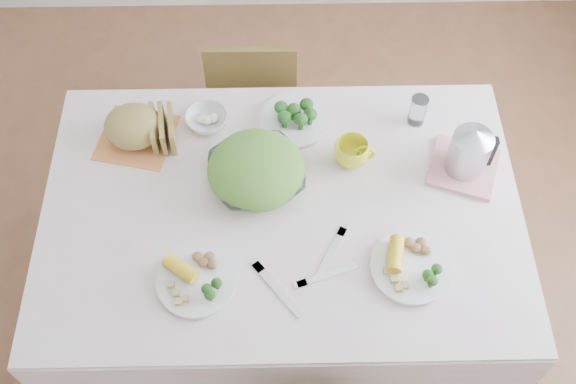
{
  "coord_description": "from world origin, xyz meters",
  "views": [
    {
      "loc": [
        -0.0,
        -1.11,
        2.55
      ],
      "look_at": [
        0.02,
        0.02,
        0.82
      ],
      "focal_mm": 42.0,
      "sensor_mm": 36.0,
      "label": 1
    }
  ],
  "objects_px": {
    "salad_bowl": "(257,175)",
    "dinner_plate_right": "(411,267)",
    "yellow_mug": "(352,152)",
    "dinner_plate_left": "(197,281)",
    "electric_kettle": "(471,146)",
    "chair_far": "(254,80)",
    "dining_table": "(283,264)"
  },
  "relations": [
    {
      "from": "dinner_plate_right",
      "to": "chair_far",
      "type": "bearing_deg",
      "value": 115.16
    },
    {
      "from": "dinner_plate_right",
      "to": "salad_bowl",
      "type": "bearing_deg",
      "value": 144.59
    },
    {
      "from": "salad_bowl",
      "to": "dinner_plate_right",
      "type": "distance_m",
      "value": 0.56
    },
    {
      "from": "chair_far",
      "to": "yellow_mug",
      "type": "xyz_separation_m",
      "value": [
        0.34,
        -0.63,
        0.34
      ]
    },
    {
      "from": "chair_far",
      "to": "electric_kettle",
      "type": "distance_m",
      "value": 1.06
    },
    {
      "from": "yellow_mug",
      "to": "electric_kettle",
      "type": "bearing_deg",
      "value": -6.09
    },
    {
      "from": "salad_bowl",
      "to": "dinner_plate_right",
      "type": "bearing_deg",
      "value": -35.41
    },
    {
      "from": "dinner_plate_left",
      "to": "dinner_plate_right",
      "type": "relative_size",
      "value": 0.96
    },
    {
      "from": "chair_far",
      "to": "salad_bowl",
      "type": "relative_size",
      "value": 2.77
    },
    {
      "from": "dinner_plate_left",
      "to": "yellow_mug",
      "type": "xyz_separation_m",
      "value": [
        0.48,
        0.43,
        0.03
      ]
    },
    {
      "from": "chair_far",
      "to": "dinner_plate_right",
      "type": "bearing_deg",
      "value": 115.45
    },
    {
      "from": "dining_table",
      "to": "dinner_plate_right",
      "type": "relative_size",
      "value": 5.74
    },
    {
      "from": "chair_far",
      "to": "dinner_plate_left",
      "type": "xyz_separation_m",
      "value": [
        -0.14,
        -1.07,
        0.31
      ]
    },
    {
      "from": "dining_table",
      "to": "electric_kettle",
      "type": "xyz_separation_m",
      "value": [
        0.59,
        0.14,
        0.51
      ]
    },
    {
      "from": "dinner_plate_left",
      "to": "electric_kettle",
      "type": "relative_size",
      "value": 1.31
    },
    {
      "from": "electric_kettle",
      "to": "dining_table",
      "type": "bearing_deg",
      "value": -151.63
    },
    {
      "from": "salad_bowl",
      "to": "dinner_plate_left",
      "type": "bearing_deg",
      "value": -115.86
    },
    {
      "from": "salad_bowl",
      "to": "yellow_mug",
      "type": "relative_size",
      "value": 2.56
    },
    {
      "from": "electric_kettle",
      "to": "salad_bowl",
      "type": "bearing_deg",
      "value": -161.74
    },
    {
      "from": "dining_table",
      "to": "chair_far",
      "type": "distance_m",
      "value": 0.82
    },
    {
      "from": "salad_bowl",
      "to": "dinner_plate_left",
      "type": "height_order",
      "value": "salad_bowl"
    },
    {
      "from": "salad_bowl",
      "to": "yellow_mug",
      "type": "distance_m",
      "value": 0.31
    },
    {
      "from": "dinner_plate_right",
      "to": "yellow_mug",
      "type": "xyz_separation_m",
      "value": [
        -0.15,
        0.4,
        0.03
      ]
    },
    {
      "from": "yellow_mug",
      "to": "electric_kettle",
      "type": "height_order",
      "value": "electric_kettle"
    },
    {
      "from": "chair_far",
      "to": "dinner_plate_right",
      "type": "distance_m",
      "value": 1.18
    },
    {
      "from": "dinner_plate_left",
      "to": "electric_kettle",
      "type": "distance_m",
      "value": 0.93
    },
    {
      "from": "dining_table",
      "to": "yellow_mug",
      "type": "relative_size",
      "value": 12.34
    },
    {
      "from": "dinner_plate_left",
      "to": "yellow_mug",
      "type": "relative_size",
      "value": 2.07
    },
    {
      "from": "dining_table",
      "to": "chair_far",
      "type": "xyz_separation_m",
      "value": [
        -0.11,
        0.81,
        0.09
      ]
    },
    {
      "from": "dinner_plate_left",
      "to": "dining_table",
      "type": "bearing_deg",
      "value": 45.38
    },
    {
      "from": "dining_table",
      "to": "yellow_mug",
      "type": "bearing_deg",
      "value": 37.87
    },
    {
      "from": "salad_bowl",
      "to": "electric_kettle",
      "type": "height_order",
      "value": "electric_kettle"
    }
  ]
}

